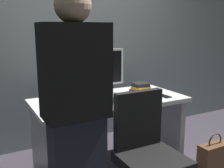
{
  "coord_description": "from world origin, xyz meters",
  "views": [
    {
      "loc": [
        -1.12,
        -2.15,
        1.4
      ],
      "look_at": [
        0.0,
        -0.05,
        0.89
      ],
      "focal_mm": 42.3,
      "sensor_mm": 36.0,
      "label": 1
    }
  ],
  "objects_px": {
    "cup_by_monitor": "(59,95)",
    "keyboard": "(105,102)",
    "office_chair": "(147,162)",
    "monitor": "(99,70)",
    "mouse": "(133,97)",
    "handbag": "(214,156)",
    "book_stack": "(140,87)",
    "cup_near_keyboard": "(61,102)",
    "desk": "(110,121)",
    "person_at_desk": "(76,118)",
    "cell_phone": "(164,96)"
  },
  "relations": [
    {
      "from": "person_at_desk",
      "to": "cup_near_keyboard",
      "type": "xyz_separation_m",
      "value": [
        0.08,
        0.58,
        -0.05
      ]
    },
    {
      "from": "desk",
      "to": "cup_near_keyboard",
      "type": "xyz_separation_m",
      "value": [
        -0.49,
        -0.08,
        0.28
      ]
    },
    {
      "from": "person_at_desk",
      "to": "mouse",
      "type": "xyz_separation_m",
      "value": [
        0.77,
        0.55,
        -0.08
      ]
    },
    {
      "from": "keyboard",
      "to": "handbag",
      "type": "relative_size",
      "value": 1.14
    },
    {
      "from": "person_at_desk",
      "to": "book_stack",
      "type": "height_order",
      "value": "person_at_desk"
    },
    {
      "from": "desk",
      "to": "person_at_desk",
      "type": "distance_m",
      "value": 0.93
    },
    {
      "from": "desk",
      "to": "mouse",
      "type": "relative_size",
      "value": 14.39
    },
    {
      "from": "monitor",
      "to": "desk",
      "type": "bearing_deg",
      "value": -78.91
    },
    {
      "from": "office_chair",
      "to": "cup_by_monitor",
      "type": "distance_m",
      "value": 1.04
    },
    {
      "from": "handbag",
      "to": "monitor",
      "type": "bearing_deg",
      "value": 146.75
    },
    {
      "from": "cup_near_keyboard",
      "to": "handbag",
      "type": "relative_size",
      "value": 0.27
    },
    {
      "from": "monitor",
      "to": "mouse",
      "type": "distance_m",
      "value": 0.42
    },
    {
      "from": "keyboard",
      "to": "cup_by_monitor",
      "type": "height_order",
      "value": "cup_by_monitor"
    },
    {
      "from": "monitor",
      "to": "handbag",
      "type": "distance_m",
      "value": 1.45
    },
    {
      "from": "desk",
      "to": "handbag",
      "type": "bearing_deg",
      "value": -26.8
    },
    {
      "from": "book_stack",
      "to": "cup_by_monitor",
      "type": "bearing_deg",
      "value": 174.37
    },
    {
      "from": "monitor",
      "to": "book_stack",
      "type": "relative_size",
      "value": 2.68
    },
    {
      "from": "cup_by_monitor",
      "to": "desk",
      "type": "bearing_deg",
      "value": -23.66
    },
    {
      "from": "keyboard",
      "to": "cup_near_keyboard",
      "type": "bearing_deg",
      "value": 174.95
    },
    {
      "from": "keyboard",
      "to": "cup_by_monitor",
      "type": "distance_m",
      "value": 0.45
    },
    {
      "from": "cell_phone",
      "to": "handbag",
      "type": "height_order",
      "value": "cell_phone"
    },
    {
      "from": "office_chair",
      "to": "cell_phone",
      "type": "xyz_separation_m",
      "value": [
        0.56,
        0.52,
        0.32
      ]
    },
    {
      "from": "book_stack",
      "to": "handbag",
      "type": "xyz_separation_m",
      "value": [
        0.52,
        -0.58,
        -0.65
      ]
    },
    {
      "from": "desk",
      "to": "person_at_desk",
      "type": "bearing_deg",
      "value": -131.54
    },
    {
      "from": "office_chair",
      "to": "monitor",
      "type": "xyz_separation_m",
      "value": [
        0.02,
        0.87,
        0.57
      ]
    },
    {
      "from": "mouse",
      "to": "book_stack",
      "type": "bearing_deg",
      "value": 42.09
    },
    {
      "from": "monitor",
      "to": "cup_by_monitor",
      "type": "distance_m",
      "value": 0.46
    },
    {
      "from": "cup_by_monitor",
      "to": "handbag",
      "type": "height_order",
      "value": "cup_by_monitor"
    },
    {
      "from": "cup_near_keyboard",
      "to": "handbag",
      "type": "height_order",
      "value": "cup_near_keyboard"
    },
    {
      "from": "cup_near_keyboard",
      "to": "cell_phone",
      "type": "height_order",
      "value": "cup_near_keyboard"
    },
    {
      "from": "office_chair",
      "to": "person_at_desk",
      "type": "relative_size",
      "value": 0.57
    },
    {
      "from": "desk",
      "to": "keyboard",
      "type": "bearing_deg",
      "value": -133.19
    },
    {
      "from": "cup_by_monitor",
      "to": "handbag",
      "type": "distance_m",
      "value": 1.66
    },
    {
      "from": "office_chair",
      "to": "keyboard",
      "type": "height_order",
      "value": "office_chair"
    },
    {
      "from": "desk",
      "to": "mouse",
      "type": "distance_m",
      "value": 0.33
    },
    {
      "from": "cup_by_monitor",
      "to": "monitor",
      "type": "bearing_deg",
      "value": -4.02
    },
    {
      "from": "office_chair",
      "to": "cup_near_keyboard",
      "type": "distance_m",
      "value": 0.85
    },
    {
      "from": "person_at_desk",
      "to": "handbag",
      "type": "distance_m",
      "value": 1.68
    },
    {
      "from": "cup_by_monitor",
      "to": "keyboard",
      "type": "bearing_deg",
      "value": -42.12
    },
    {
      "from": "cup_by_monitor",
      "to": "cell_phone",
      "type": "relative_size",
      "value": 0.63
    },
    {
      "from": "office_chair",
      "to": "book_stack",
      "type": "distance_m",
      "value": 1.01
    },
    {
      "from": "mouse",
      "to": "cup_by_monitor",
      "type": "xyz_separation_m",
      "value": [
        -0.63,
        0.29,
        0.03
      ]
    },
    {
      "from": "mouse",
      "to": "monitor",
      "type": "bearing_deg",
      "value": 131.01
    },
    {
      "from": "desk",
      "to": "cup_by_monitor",
      "type": "xyz_separation_m",
      "value": [
        -0.44,
        0.19,
        0.27
      ]
    },
    {
      "from": "monitor",
      "to": "mouse",
      "type": "bearing_deg",
      "value": -48.99
    },
    {
      "from": "cell_phone",
      "to": "cup_near_keyboard",
      "type": "bearing_deg",
      "value": 171.57
    },
    {
      "from": "desk",
      "to": "mouse",
      "type": "height_order",
      "value": "mouse"
    },
    {
      "from": "handbag",
      "to": "book_stack",
      "type": "bearing_deg",
      "value": 131.63
    },
    {
      "from": "cup_near_keyboard",
      "to": "cup_by_monitor",
      "type": "distance_m",
      "value": 0.27
    },
    {
      "from": "cup_by_monitor",
      "to": "office_chair",
      "type": "bearing_deg",
      "value": -66.89
    }
  ]
}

